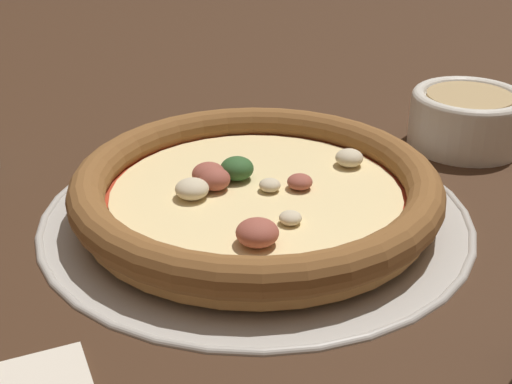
% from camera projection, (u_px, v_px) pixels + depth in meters
% --- Properties ---
extents(ground_plane, '(3.00, 3.00, 0.00)m').
position_uv_depth(ground_plane, '(256.00, 216.00, 0.61)').
color(ground_plane, '#3D2616').
extents(pizza_tray, '(0.36, 0.36, 0.01)m').
position_uv_depth(pizza_tray, '(256.00, 213.00, 0.60)').
color(pizza_tray, '#B7B2A8').
rests_on(pizza_tray, ground_plane).
extents(pizza, '(0.31, 0.31, 0.04)m').
position_uv_depth(pizza, '(256.00, 189.00, 0.59)').
color(pizza, tan).
rests_on(pizza, pizza_tray).
extents(bowl_near, '(0.12, 0.12, 0.06)m').
position_uv_depth(bowl_near, '(464.00, 115.00, 0.73)').
color(bowl_near, silver).
rests_on(bowl_near, ground_plane).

